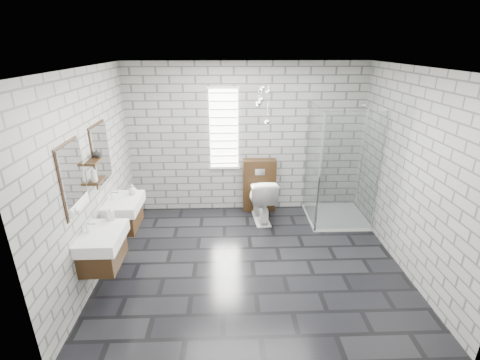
{
  "coord_description": "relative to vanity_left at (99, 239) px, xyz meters",
  "views": [
    {
      "loc": [
        -0.33,
        -4.27,
        2.97
      ],
      "look_at": [
        -0.17,
        0.35,
        1.14
      ],
      "focal_mm": 26.0,
      "sensor_mm": 36.0,
      "label": 1
    }
  ],
  "objects": [
    {
      "name": "floor",
      "position": [
        1.91,
        0.56,
        -0.77
      ],
      "size": [
        4.2,
        3.6,
        0.02
      ],
      "primitive_type": "cube",
      "color": "black",
      "rests_on": "ground"
    },
    {
      "name": "ceiling",
      "position": [
        1.91,
        0.56,
        1.95
      ],
      "size": [
        4.2,
        3.6,
        0.02
      ],
      "primitive_type": "cube",
      "color": "white",
      "rests_on": "wall_back"
    },
    {
      "name": "wall_back",
      "position": [
        1.91,
        2.37,
        0.59
      ],
      "size": [
        4.2,
        0.02,
        2.7
      ],
      "primitive_type": "cube",
      "color": "#9D9D98",
      "rests_on": "floor"
    },
    {
      "name": "wall_front",
      "position": [
        1.91,
        -1.25,
        0.59
      ],
      "size": [
        4.2,
        0.02,
        2.7
      ],
      "primitive_type": "cube",
      "color": "#9D9D98",
      "rests_on": "floor"
    },
    {
      "name": "wall_left",
      "position": [
        -0.2,
        0.56,
        0.59
      ],
      "size": [
        0.02,
        3.6,
        2.7
      ],
      "primitive_type": "cube",
      "color": "#9D9D98",
      "rests_on": "floor"
    },
    {
      "name": "wall_right",
      "position": [
        4.02,
        0.56,
        0.59
      ],
      "size": [
        0.02,
        3.6,
        2.7
      ],
      "primitive_type": "cube",
      "color": "#9D9D98",
      "rests_on": "floor"
    },
    {
      "name": "vanity_left",
      "position": [
        0.0,
        0.0,
        0.0
      ],
      "size": [
        0.47,
        0.7,
        1.57
      ],
      "color": "#3A2512",
      "rests_on": "wall_left"
    },
    {
      "name": "vanity_right",
      "position": [
        0.0,
        0.94,
        0.0
      ],
      "size": [
        0.47,
        0.7,
        1.57
      ],
      "color": "#3A2512",
      "rests_on": "wall_left"
    },
    {
      "name": "shelf_lower",
      "position": [
        -0.12,
        0.51,
        0.56
      ],
      "size": [
        0.14,
        0.3,
        0.03
      ],
      "primitive_type": "cube",
      "color": "#3A2512",
      "rests_on": "wall_left"
    },
    {
      "name": "shelf_upper",
      "position": [
        -0.12,
        0.51,
        0.82
      ],
      "size": [
        0.14,
        0.3,
        0.03
      ],
      "primitive_type": "cube",
      "color": "#3A2512",
      "rests_on": "wall_left"
    },
    {
      "name": "window",
      "position": [
        1.51,
        2.34,
        0.79
      ],
      "size": [
        0.56,
        0.05,
        1.48
      ],
      "color": "white",
      "rests_on": "wall_back"
    },
    {
      "name": "cistern_panel",
      "position": [
        2.15,
        2.26,
        -0.26
      ],
      "size": [
        0.6,
        0.2,
        1.0
      ],
      "primitive_type": "cube",
      "color": "#3A2512",
      "rests_on": "floor"
    },
    {
      "name": "flush_plate",
      "position": [
        2.15,
        2.16,
        0.04
      ],
      "size": [
        0.18,
        0.01,
        0.12
      ],
      "primitive_type": "cube",
      "color": "silver",
      "rests_on": "cistern_panel"
    },
    {
      "name": "shower_enclosure",
      "position": [
        3.41,
        1.74,
        -0.25
      ],
      "size": [
        1.0,
        1.0,
        2.03
      ],
      "color": "white",
      "rests_on": "floor"
    },
    {
      "name": "pendant_cluster",
      "position": [
        2.16,
        1.92,
        1.36
      ],
      "size": [
        0.25,
        0.21,
        0.97
      ],
      "color": "silver",
      "rests_on": "ceiling"
    },
    {
      "name": "toilet",
      "position": [
        2.15,
        1.87,
        -0.35
      ],
      "size": [
        0.52,
        0.83,
        0.81
      ],
      "primitive_type": "imported",
      "rotation": [
        0.0,
        0.0,
        3.23
      ],
      "color": "white",
      "rests_on": "floor"
    },
    {
      "name": "soap_bottle_a",
      "position": [
        0.06,
        0.32,
        0.18
      ],
      "size": [
        0.1,
        0.1,
        0.18
      ],
      "primitive_type": "imported",
      "rotation": [
        0.0,
        0.0,
        0.3
      ],
      "color": "#B2B2B2",
      "rests_on": "vanity_left"
    },
    {
      "name": "soap_bottle_b",
      "position": [
        0.14,
        1.13,
        0.17
      ],
      "size": [
        0.15,
        0.15,
        0.15
      ],
      "primitive_type": "imported",
      "rotation": [
        0.0,
        0.0,
        -0.3
      ],
      "color": "#B2B2B2",
      "rests_on": "vanity_right"
    },
    {
      "name": "soap_bottle_c",
      "position": [
        -0.11,
        0.43,
        0.68
      ],
      "size": [
        0.1,
        0.1,
        0.21
      ],
      "primitive_type": "imported",
      "rotation": [
        0.0,
        0.0,
        0.28
      ],
      "color": "#B2B2B2",
      "rests_on": "shelf_lower"
    },
    {
      "name": "vase",
      "position": [
        -0.11,
        0.63,
        0.89
      ],
      "size": [
        0.13,
        0.13,
        0.1
      ],
      "primitive_type": "imported",
      "rotation": [
        0.0,
        0.0,
        0.34
      ],
      "color": "#B2B2B2",
      "rests_on": "shelf_upper"
    }
  ]
}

